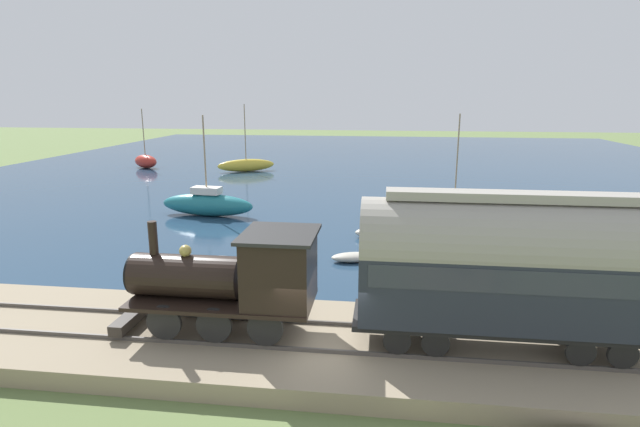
{
  "coord_description": "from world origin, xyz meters",
  "views": [
    {
      "loc": [
        -12.94,
        -1.57,
        7.55
      ],
      "look_at": [
        7.46,
        1.06,
        2.69
      ],
      "focal_mm": 28.0,
      "sensor_mm": 36.0,
      "label": 1
    }
  ],
  "objects_px": {
    "sailboat_red": "(146,161)",
    "sailboat_gray": "(455,200)",
    "rowboat_off_pier": "(222,262)",
    "rowboat_mid_harbor": "(354,257)",
    "rowboat_near_shore": "(372,233)",
    "sailboat_teal": "(207,204)",
    "steam_locomotive": "(238,275)",
    "sailboat_yellow": "(246,165)",
    "passenger_coach": "(506,264)"
  },
  "relations": [
    {
      "from": "sailboat_gray",
      "to": "rowboat_near_shore",
      "type": "relative_size",
      "value": 3.35
    },
    {
      "from": "steam_locomotive",
      "to": "sailboat_yellow",
      "type": "relative_size",
      "value": 0.89
    },
    {
      "from": "sailboat_yellow",
      "to": "sailboat_red",
      "type": "bearing_deg",
      "value": 56.96
    },
    {
      "from": "sailboat_gray",
      "to": "passenger_coach",
      "type": "bearing_deg",
      "value": 164.11
    },
    {
      "from": "sailboat_gray",
      "to": "rowboat_near_shore",
      "type": "height_order",
      "value": "sailboat_gray"
    },
    {
      "from": "sailboat_red",
      "to": "sailboat_gray",
      "type": "relative_size",
      "value": 0.98
    },
    {
      "from": "sailboat_yellow",
      "to": "rowboat_mid_harbor",
      "type": "height_order",
      "value": "sailboat_yellow"
    },
    {
      "from": "rowboat_off_pier",
      "to": "rowboat_near_shore",
      "type": "distance_m",
      "value": 8.77
    },
    {
      "from": "passenger_coach",
      "to": "sailboat_teal",
      "type": "xyz_separation_m",
      "value": [
        16.72,
        14.56,
        -2.32
      ]
    },
    {
      "from": "steam_locomotive",
      "to": "rowboat_near_shore",
      "type": "relative_size",
      "value": 3.14
    },
    {
      "from": "sailboat_red",
      "to": "sailboat_yellow",
      "type": "relative_size",
      "value": 0.93
    },
    {
      "from": "steam_locomotive",
      "to": "sailboat_red",
      "type": "bearing_deg",
      "value": 29.79
    },
    {
      "from": "sailboat_red",
      "to": "sailboat_teal",
      "type": "height_order",
      "value": "sailboat_teal"
    },
    {
      "from": "sailboat_yellow",
      "to": "rowboat_mid_harbor",
      "type": "distance_m",
      "value": 29.91
    },
    {
      "from": "sailboat_yellow",
      "to": "sailboat_teal",
      "type": "bearing_deg",
      "value": 160.85
    },
    {
      "from": "steam_locomotive",
      "to": "rowboat_off_pier",
      "type": "height_order",
      "value": "steam_locomotive"
    },
    {
      "from": "sailboat_teal",
      "to": "rowboat_mid_harbor",
      "type": "relative_size",
      "value": 2.78
    },
    {
      "from": "sailboat_red",
      "to": "steam_locomotive",
      "type": "bearing_deg",
      "value": -119.35
    },
    {
      "from": "passenger_coach",
      "to": "rowboat_off_pier",
      "type": "xyz_separation_m",
      "value": [
        7.12,
        10.47,
        -2.84
      ]
    },
    {
      "from": "rowboat_off_pier",
      "to": "rowboat_mid_harbor",
      "type": "height_order",
      "value": "rowboat_off_pier"
    },
    {
      "from": "sailboat_gray",
      "to": "rowboat_off_pier",
      "type": "distance_m",
      "value": 18.4
    },
    {
      "from": "sailboat_yellow",
      "to": "sailboat_teal",
      "type": "height_order",
      "value": "sailboat_yellow"
    },
    {
      "from": "steam_locomotive",
      "to": "sailboat_teal",
      "type": "xyz_separation_m",
      "value": [
        16.72,
        7.02,
        -1.62
      ]
    },
    {
      "from": "sailboat_red",
      "to": "rowboat_off_pier",
      "type": "height_order",
      "value": "sailboat_red"
    },
    {
      "from": "rowboat_near_shore",
      "to": "passenger_coach",
      "type": "bearing_deg",
      "value": -167.12
    },
    {
      "from": "rowboat_off_pier",
      "to": "rowboat_mid_harbor",
      "type": "distance_m",
      "value": 6.07
    },
    {
      "from": "sailboat_red",
      "to": "sailboat_yellow",
      "type": "height_order",
      "value": "sailboat_yellow"
    },
    {
      "from": "sailboat_yellow",
      "to": "rowboat_mid_harbor",
      "type": "xyz_separation_m",
      "value": [
        -27.07,
        -12.7,
        -0.44
      ]
    },
    {
      "from": "steam_locomotive",
      "to": "passenger_coach",
      "type": "height_order",
      "value": "passenger_coach"
    },
    {
      "from": "steam_locomotive",
      "to": "sailboat_gray",
      "type": "xyz_separation_m",
      "value": [
        21.07,
        -9.07,
        -1.84
      ]
    },
    {
      "from": "sailboat_gray",
      "to": "rowboat_mid_harbor",
      "type": "distance_m",
      "value": 13.77
    },
    {
      "from": "steam_locomotive",
      "to": "sailboat_teal",
      "type": "relative_size",
      "value": 0.94
    },
    {
      "from": "sailboat_teal",
      "to": "rowboat_off_pier",
      "type": "relative_size",
      "value": 3.09
    },
    {
      "from": "sailboat_teal",
      "to": "rowboat_near_shore",
      "type": "bearing_deg",
      "value": -103.94
    },
    {
      "from": "sailboat_gray",
      "to": "rowboat_mid_harbor",
      "type": "height_order",
      "value": "sailboat_gray"
    },
    {
      "from": "steam_locomotive",
      "to": "rowboat_mid_harbor",
      "type": "relative_size",
      "value": 2.61
    },
    {
      "from": "sailboat_gray",
      "to": "steam_locomotive",
      "type": "bearing_deg",
      "value": 144.98
    },
    {
      "from": "passenger_coach",
      "to": "rowboat_mid_harbor",
      "type": "xyz_separation_m",
      "value": [
        8.76,
        4.62,
        -2.89
      ]
    },
    {
      "from": "sailboat_yellow",
      "to": "passenger_coach",
      "type": "bearing_deg",
      "value": 178.44
    },
    {
      "from": "rowboat_off_pier",
      "to": "rowboat_mid_harbor",
      "type": "bearing_deg",
      "value": -68.7
    },
    {
      "from": "passenger_coach",
      "to": "rowboat_off_pier",
      "type": "relative_size",
      "value": 3.98
    },
    {
      "from": "sailboat_red",
      "to": "sailboat_gray",
      "type": "bearing_deg",
      "value": -86.86
    },
    {
      "from": "rowboat_near_shore",
      "to": "rowboat_mid_harbor",
      "type": "distance_m",
      "value": 4.24
    },
    {
      "from": "passenger_coach",
      "to": "rowboat_near_shore",
      "type": "bearing_deg",
      "value": 16.77
    },
    {
      "from": "sailboat_yellow",
      "to": "rowboat_near_shore",
      "type": "bearing_deg",
      "value": -176.97
    },
    {
      "from": "passenger_coach",
      "to": "sailboat_teal",
      "type": "relative_size",
      "value": 1.29
    },
    {
      "from": "passenger_coach",
      "to": "sailboat_red",
      "type": "distance_m",
      "value": 46.86
    },
    {
      "from": "steam_locomotive",
      "to": "sailboat_yellow",
      "type": "xyz_separation_m",
      "value": [
        35.83,
        9.78,
        -1.74
      ]
    },
    {
      "from": "passenger_coach",
      "to": "rowboat_near_shore",
      "type": "relative_size",
      "value": 4.3
    },
    {
      "from": "rowboat_near_shore",
      "to": "sailboat_yellow",
      "type": "bearing_deg",
      "value": 26.49
    }
  ]
}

